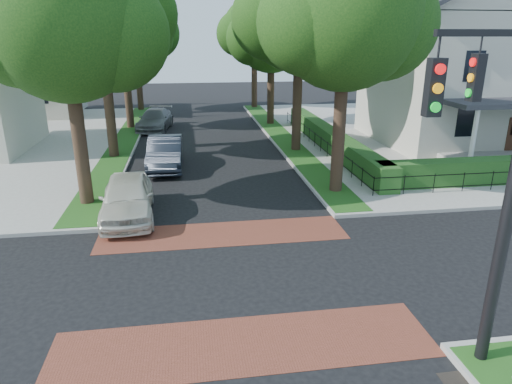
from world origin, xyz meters
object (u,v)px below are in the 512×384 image
(parked_car_middle, at_px, (165,153))
(parked_car_rear, at_px, (155,120))
(traffic_signal, at_px, (502,156))
(parked_car_front, at_px, (127,197))

(parked_car_middle, distance_m, parked_car_rear, 11.12)
(traffic_signal, xyz_separation_m, parked_car_front, (-8.49, 9.81, -3.86))
(parked_car_front, relative_size, parked_car_middle, 0.96)
(traffic_signal, bearing_deg, parked_car_middle, 113.34)
(parked_car_front, relative_size, parked_car_rear, 0.93)
(parked_car_middle, bearing_deg, parked_car_front, -99.30)
(parked_car_front, height_order, parked_car_rear, parked_car_front)
(traffic_signal, xyz_separation_m, parked_car_rear, (-8.49, 27.93, -3.93))
(parked_car_front, xyz_separation_m, parked_car_middle, (1.20, 7.06, 0.00))
(parked_car_middle, xyz_separation_m, parked_car_rear, (-1.20, 11.05, -0.07))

